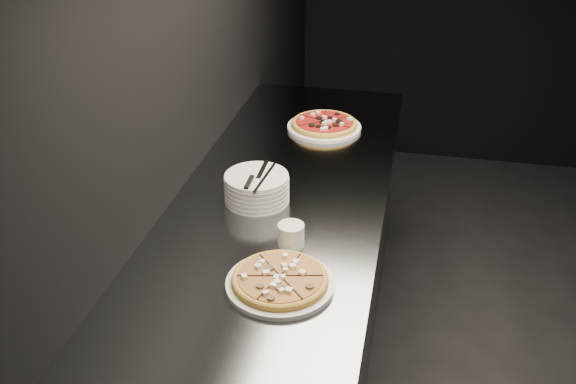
% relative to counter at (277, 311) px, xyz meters
% --- Properties ---
extents(wall_left, '(0.02, 5.00, 2.80)m').
position_rel_counter_xyz_m(wall_left, '(-0.37, 0.00, 0.94)').
color(wall_left, black).
rests_on(wall_left, floor).
extents(counter, '(0.74, 2.44, 0.92)m').
position_rel_counter_xyz_m(counter, '(0.00, 0.00, 0.00)').
color(counter, slate).
rests_on(counter, floor).
extents(pizza_mushroom, '(0.33, 0.33, 0.04)m').
position_rel_counter_xyz_m(pizza_mushroom, '(0.11, -0.43, 0.48)').
color(pizza_mushroom, silver).
rests_on(pizza_mushroom, counter).
extents(pizza_tomato, '(0.38, 0.38, 0.04)m').
position_rel_counter_xyz_m(pizza_tomato, '(0.05, 0.71, 0.48)').
color(pizza_tomato, silver).
rests_on(pizza_tomato, counter).
extents(plate_stack, '(0.22, 0.22, 0.10)m').
position_rel_counter_xyz_m(plate_stack, '(-0.08, 0.03, 0.51)').
color(plate_stack, silver).
rests_on(plate_stack, counter).
extents(cutlery, '(0.09, 0.24, 0.01)m').
position_rel_counter_xyz_m(cutlery, '(-0.07, 0.01, 0.56)').
color(cutlery, '#B5B8BC').
rests_on(cutlery, plate_stack).
extents(ramekin, '(0.08, 0.08, 0.07)m').
position_rel_counter_xyz_m(ramekin, '(0.10, -0.22, 0.50)').
color(ramekin, silver).
rests_on(ramekin, counter).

